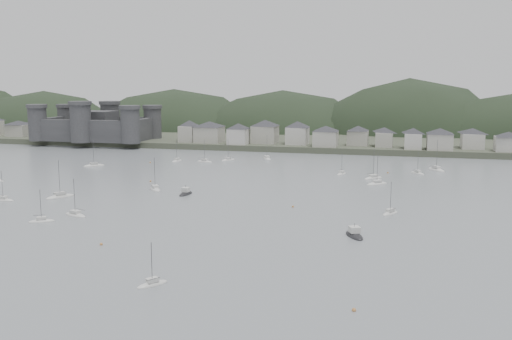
# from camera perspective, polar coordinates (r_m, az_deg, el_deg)

# --- Properties ---
(ground) EXTENTS (900.00, 900.00, 0.00)m
(ground) POSITION_cam_1_polar(r_m,az_deg,el_deg) (123.80, -8.77, -7.96)
(ground) COLOR slate
(ground) RESTS_ON ground
(far_shore_land) EXTENTS (900.00, 250.00, 3.00)m
(far_shore_land) POSITION_cam_1_polar(r_m,az_deg,el_deg) (407.91, 7.74, 4.00)
(far_shore_land) COLOR #383D2D
(far_shore_land) RESTS_ON ground
(forested_ridge) EXTENTS (851.55, 103.94, 102.57)m
(forested_ridge) POSITION_cam_1_polar(r_m,az_deg,el_deg) (383.38, 7.97, 1.77)
(forested_ridge) COLOR black
(forested_ridge) RESTS_ON ground
(castle) EXTENTS (66.00, 43.00, 20.00)m
(castle) POSITION_cam_1_polar(r_m,az_deg,el_deg) (334.42, -15.67, 4.32)
(castle) COLOR #353437
(castle) RESTS_ON far_shore_land
(waterfront_town) EXTENTS (451.48, 28.46, 12.92)m
(waterfront_town) POSITION_cam_1_polar(r_m,az_deg,el_deg) (293.33, 15.04, 3.30)
(waterfront_town) COLOR #A2A094
(waterfront_town) RESTS_ON far_shore_land
(sailboat_lead) EXTENTS (6.71, 5.18, 9.02)m
(sailboat_lead) POSITION_cam_1_polar(r_m,az_deg,el_deg) (156.40, -20.63, -4.80)
(sailboat_lead) COLOR silver
(sailboat_lead) RESTS_ON ground
(moored_fleet) EXTENTS (214.01, 173.98, 13.40)m
(moored_fleet) POSITION_cam_1_polar(r_m,az_deg,el_deg) (194.43, -4.88, -1.66)
(moored_fleet) COLOR silver
(moored_fleet) RESTS_ON ground
(motor_launch_near) EXTENTS (6.23, 8.82, 3.98)m
(motor_launch_near) POSITION_cam_1_polar(r_m,az_deg,el_deg) (135.13, 9.79, -6.42)
(motor_launch_near) COLOR black
(motor_launch_near) RESTS_ON ground
(motor_launch_far) EXTENTS (3.29, 7.82, 3.83)m
(motor_launch_far) POSITION_cam_1_polar(r_m,az_deg,el_deg) (182.72, -7.03, -2.34)
(motor_launch_far) COLOR black
(motor_launch_far) RESTS_ON ground
(mooring_buoys) EXTENTS (184.23, 143.90, 0.70)m
(mooring_buoys) POSITION_cam_1_polar(r_m,az_deg,el_deg) (170.71, -1.87, -3.12)
(mooring_buoys) COLOR #B1753B
(mooring_buoys) RESTS_ON ground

